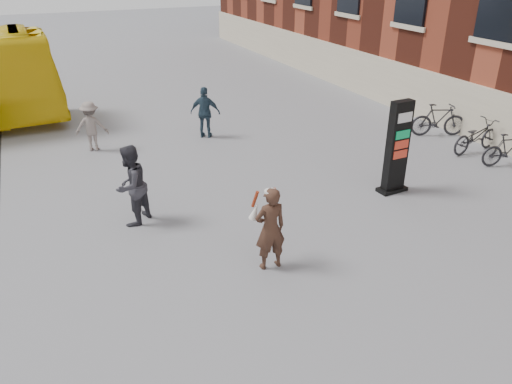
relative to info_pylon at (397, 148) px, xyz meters
name	(u,v)px	position (x,y,z in m)	size (l,w,h in m)	color
ground	(274,269)	(-4.43, -1.95, -1.22)	(100.00, 100.00, 0.00)	#9E9EA3
info_pylon	(397,148)	(0.00, 0.00, 0.00)	(0.80, 0.43, 2.44)	black
woman	(270,227)	(-4.46, -1.81, -0.32)	(0.66, 0.60, 1.74)	#3B261A
pedestrian_a	(131,186)	(-6.54, 1.10, -0.27)	(0.92, 0.72, 1.89)	#313037
pedestrian_b	(91,126)	(-6.71, 6.35, -0.43)	(1.01, 0.58, 1.56)	gray
pedestrian_c	(205,113)	(-3.06, 6.03, -0.36)	(1.01, 0.42, 1.72)	#293E4F
bike_5	(509,150)	(4.17, 0.02, -0.72)	(0.47, 1.66, 1.00)	#242327
bike_6	(476,136)	(4.17, 1.26, -0.71)	(0.67, 1.93, 1.01)	#242327
bike_7	(438,120)	(4.17, 2.92, -0.66)	(0.52, 1.86, 1.12)	#242327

